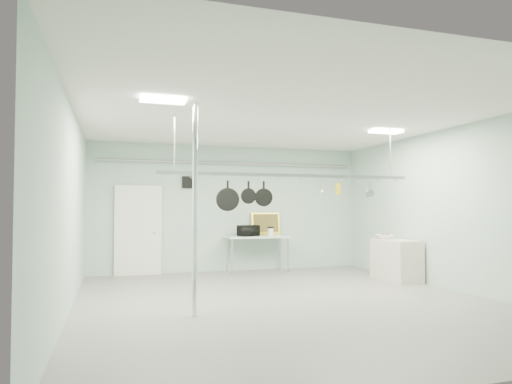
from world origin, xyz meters
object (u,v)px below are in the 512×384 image
object	(u,v)px
side_cabinet	(396,260)
coffee_canister	(271,232)
chrome_pole	(195,208)
pot_rack	(291,174)
skillet_left	(228,196)
prep_table	(257,239)
microwave	(248,231)
skillet_mid	(248,192)
skillet_right	(264,193)
fruit_bowl	(385,237)

from	to	relation	value
side_cabinet	coffee_canister	bearing A→B (deg)	136.35
chrome_pole	side_cabinet	bearing A→B (deg)	22.41
pot_rack	skillet_left	bearing A→B (deg)	180.00
prep_table	skillet_left	distance (m)	3.79
microwave	pot_rack	bearing A→B (deg)	68.51
chrome_pole	prep_table	world-z (taller)	chrome_pole
side_cabinet	skillet_mid	world-z (taller)	skillet_mid
side_cabinet	microwave	world-z (taller)	microwave
chrome_pole	skillet_right	size ratio (longest dim) A/B	7.53
microwave	coffee_canister	bearing A→B (deg)	158.93
fruit_bowl	skillet_left	xyz separation A→B (m)	(-4.04, -1.40, 0.87)
side_cabinet	fruit_bowl	bearing A→B (deg)	105.77
side_cabinet	pot_rack	xyz separation A→B (m)	(-2.95, -1.10, 1.78)
prep_table	skillet_right	world-z (taller)	skillet_right
skillet_left	skillet_mid	distance (m)	0.38
pot_rack	microwave	xyz separation A→B (m)	(0.15, 3.24, -1.19)
skillet_mid	skillet_right	distance (m)	0.28
skillet_right	coffee_canister	bearing A→B (deg)	78.32
microwave	skillet_right	bearing A→B (deg)	59.56
pot_rack	skillet_mid	bearing A→B (deg)	180.00
prep_table	skillet_right	size ratio (longest dim) A/B	3.76
side_cabinet	coffee_canister	size ratio (longest dim) A/B	6.37
chrome_pole	skillet_left	distance (m)	1.18
chrome_pole	fruit_bowl	xyz separation A→B (m)	(4.77, 2.30, -0.65)
skillet_mid	skillet_right	xyz separation A→B (m)	(0.28, 0.00, -0.02)
skillet_mid	chrome_pole	bearing A→B (deg)	-138.80
coffee_canister	skillet_left	world-z (taller)	skillet_left
side_cabinet	fruit_bowl	xyz separation A→B (m)	(-0.08, 0.30, 0.50)
skillet_mid	skillet_right	world-z (taller)	same
microwave	skillet_left	world-z (taller)	skillet_left
microwave	skillet_left	distance (m)	3.59
side_cabinet	skillet_mid	size ratio (longest dim) A/B	3.18
chrome_pole	skillet_right	world-z (taller)	chrome_pole
pot_rack	skillet_left	world-z (taller)	pot_rack
microwave	chrome_pole	bearing A→B (deg)	44.82
skillet_mid	skillet_right	size ratio (longest dim) A/B	0.89
coffee_canister	skillet_left	xyz separation A→B (m)	(-1.90, -3.22, 0.82)
coffee_canister	fruit_bowl	size ratio (longest dim) A/B	0.47
microwave	fruit_bowl	size ratio (longest dim) A/B	1.21
prep_table	side_cabinet	bearing A→B (deg)	-40.79
skillet_mid	coffee_canister	bearing A→B (deg)	66.56
pot_rack	chrome_pole	bearing A→B (deg)	-154.65
prep_table	skillet_right	xyz separation A→B (m)	(-0.92, -3.30, 1.04)
side_cabinet	fruit_bowl	size ratio (longest dim) A/B	2.98
skillet_left	skillet_right	distance (m)	0.66
side_cabinet	coffee_canister	world-z (taller)	coffee_canister
chrome_pole	skillet_left	size ratio (longest dim) A/B	6.08
prep_table	fruit_bowl	size ratio (longest dim) A/B	3.97
prep_table	fruit_bowl	distance (m)	3.12
coffee_canister	skillet_left	size ratio (longest dim) A/B	0.36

